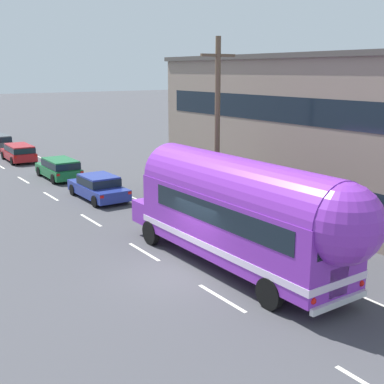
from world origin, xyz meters
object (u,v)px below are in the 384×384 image
painted_bus (244,211)px  car_lead (98,186)px  utility_pole (217,131)px  car_second (59,167)px  car_third (19,152)px

painted_bus → car_lead: bearing=89.3°
utility_pole → car_lead: utility_pole is taller
utility_pole → car_second: (-2.40, 14.15, -3.64)m
car_lead → car_third: bearing=91.0°
utility_pole → painted_bus: 6.12m
car_second → painted_bus: bearing=-90.7°
utility_pole → car_third: size_ratio=1.84×
car_lead → car_second: 6.45m
car_third → utility_pole: bearing=-83.0°
painted_bus → car_second: painted_bus is taller
utility_pole → car_second: size_ratio=1.90×
car_second → car_third: bearing=92.3°
painted_bus → car_second: size_ratio=2.61×
painted_bus → utility_pole: bearing=62.6°
car_lead → car_third: (-0.25, 14.68, 0.05)m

